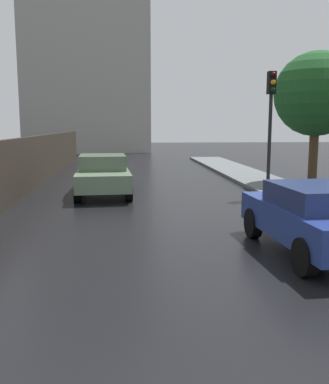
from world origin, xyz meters
The scene contains 5 objects.
car_blue_mid_road centered at (2.90, 6.32, 0.71)m, with size 1.88×3.89×1.34m.
car_green_far_ahead centered at (-1.50, 13.78, 0.74)m, with size 2.07×4.26×1.42m.
traffic_light centered at (4.23, 13.04, 2.99)m, with size 0.26×0.39×4.10m.
street_tree_near centered at (6.99, 15.68, 3.67)m, with size 3.38×3.38×5.38m.
distant_tower centered at (-4.72, 40.92, 10.77)m, with size 12.59×11.66×21.54m.
Camera 1 is at (-0.69, -1.53, 2.45)m, focal length 40.59 mm.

